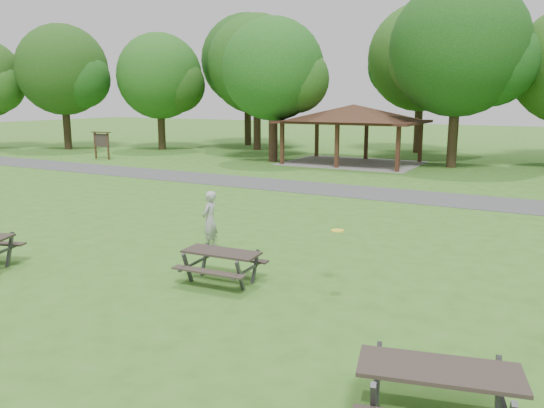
# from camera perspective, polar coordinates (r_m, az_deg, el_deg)

# --- Properties ---
(ground) EXTENTS (160.00, 160.00, 0.00)m
(ground) POSITION_cam_1_polar(r_m,az_deg,el_deg) (12.22, -13.37, -8.80)
(ground) COLOR #346A1E
(ground) RESTS_ON ground
(asphalt_path) EXTENTS (120.00, 3.20, 0.02)m
(asphalt_path) POSITION_cam_1_polar(r_m,az_deg,el_deg) (24.13, 9.32, 1.31)
(asphalt_path) COLOR #444446
(asphalt_path) RESTS_ON ground
(pavilion) EXTENTS (8.60, 7.01, 3.76)m
(pavilion) POSITION_cam_1_polar(r_m,az_deg,el_deg) (34.55, 8.74, 9.40)
(pavilion) COLOR #372114
(pavilion) RESTS_ON ground
(notice_board) EXTENTS (1.60, 0.30, 1.88)m
(notice_board) POSITION_cam_1_polar(r_m,az_deg,el_deg) (38.47, -17.89, 6.55)
(notice_board) COLOR #372214
(notice_board) RESTS_ON ground
(tree_row_a) EXTENTS (7.56, 7.20, 9.97)m
(tree_row_a) POSITION_cam_1_polar(r_m,az_deg,el_deg) (46.99, -21.47, 13.01)
(tree_row_a) COLOR black
(tree_row_a) RESTS_ON ground
(tree_row_b) EXTENTS (7.14, 6.80, 9.28)m
(tree_row_b) POSITION_cam_1_polar(r_m,az_deg,el_deg) (44.51, -11.90, 13.04)
(tree_row_b) COLOR #2E2214
(tree_row_b) RESTS_ON ground
(tree_row_c) EXTENTS (8.19, 7.80, 10.67)m
(tree_row_c) POSITION_cam_1_polar(r_m,az_deg,el_deg) (43.37, -1.51, 14.48)
(tree_row_c) COLOR #321F16
(tree_row_c) RESTS_ON ground
(tree_row_d) EXTENTS (6.93, 6.60, 9.27)m
(tree_row_d) POSITION_cam_1_polar(r_m,az_deg,el_deg) (35.24, 0.26, 13.96)
(tree_row_d) COLOR #311F16
(tree_row_d) RESTS_ON ground
(tree_row_e) EXTENTS (8.40, 8.00, 11.02)m
(tree_row_e) POSITION_cam_1_polar(r_m,az_deg,el_deg) (34.07, 19.59, 15.13)
(tree_row_e) COLOR #2F2215
(tree_row_e) RESTS_ON ground
(tree_deep_a) EXTENTS (8.40, 8.00, 11.38)m
(tree_deep_a) POSITION_cam_1_polar(r_m,az_deg,el_deg) (47.94, -2.56, 14.88)
(tree_deep_a) COLOR black
(tree_deep_a) RESTS_ON ground
(tree_deep_b) EXTENTS (8.40, 8.00, 11.13)m
(tree_deep_b) POSITION_cam_1_polar(r_m,az_deg,el_deg) (42.69, 15.94, 14.58)
(tree_deep_b) COLOR #322016
(tree_deep_b) RESTS_ON ground
(picnic_table_middle) EXTENTS (1.85, 1.52, 0.76)m
(picnic_table_middle) POSITION_cam_1_polar(r_m,az_deg,el_deg) (12.14, -5.47, -5.88)
(picnic_table_middle) COLOR #2B231F
(picnic_table_middle) RESTS_ON ground
(picnic_table_far) EXTENTS (2.32, 2.03, 0.87)m
(picnic_table_far) POSITION_cam_1_polar(r_m,az_deg,el_deg) (7.31, 17.49, -17.85)
(picnic_table_far) COLOR #2D2420
(picnic_table_far) RESTS_ON ground
(frisbee_in_flight) EXTENTS (0.36, 0.36, 0.02)m
(frisbee_in_flight) POSITION_cam_1_polar(r_m,az_deg,el_deg) (11.61, 7.06, -2.85)
(frisbee_in_flight) COLOR yellow
(frisbee_in_flight) RESTS_ON ground
(frisbee_thrower) EXTENTS (0.47, 0.65, 1.63)m
(frisbee_thrower) POSITION_cam_1_polar(r_m,az_deg,el_deg) (14.80, -6.73, -1.74)
(frisbee_thrower) COLOR #A9A9AB
(frisbee_thrower) RESTS_ON ground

